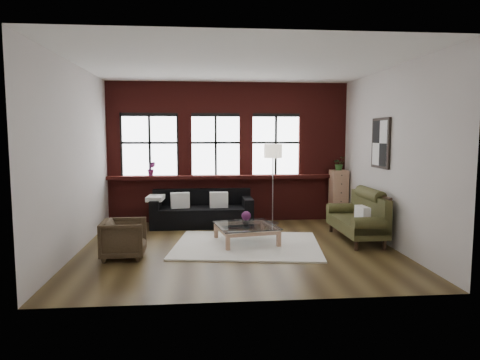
{
  "coord_description": "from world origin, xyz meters",
  "views": [
    {
      "loc": [
        -0.61,
        -7.45,
        2.0
      ],
      "look_at": [
        0.1,
        0.6,
        1.15
      ],
      "focal_mm": 32.0,
      "sensor_mm": 36.0,
      "label": 1
    }
  ],
  "objects": [
    {
      "name": "potted_plant_top",
      "position": [
        2.53,
        2.11,
        1.35
      ],
      "size": [
        0.3,
        0.27,
        0.31
      ],
      "primitive_type": "imported",
      "rotation": [
        0.0,
        0.0,
        0.1
      ],
      "color": "#2D5923",
      "rests_on": "drawer_chest"
    },
    {
      "name": "window_left",
      "position": [
        -1.8,
        2.45,
        1.75
      ],
      "size": [
        1.38,
        0.1,
        1.5
      ],
      "primitive_type": null,
      "color": "black",
      "rests_on": "brick_backwall"
    },
    {
      "name": "window_right",
      "position": [
        1.1,
        2.45,
        1.75
      ],
      "size": [
        1.38,
        0.1,
        1.5
      ],
      "primitive_type": null,
      "color": "black",
      "rests_on": "brick_backwall"
    },
    {
      "name": "wall_front",
      "position": [
        0.0,
        -2.5,
        1.6
      ],
      "size": [
        5.5,
        0.0,
        5.5
      ],
      "primitive_type": "plane",
      "rotation": [
        -1.57,
        0.0,
        0.0
      ],
      "color": "beige",
      "rests_on": "ground"
    },
    {
      "name": "pillow_settee",
      "position": [
        2.22,
        -0.18,
        0.57
      ],
      "size": [
        0.16,
        0.39,
        0.34
      ],
      "primitive_type": "cube",
      "rotation": [
        0.0,
        0.0,
        0.06
      ],
      "color": "white",
      "rests_on": "vintage_settee"
    },
    {
      "name": "vintage_settee",
      "position": [
        2.3,
        0.35,
        0.46
      ],
      "size": [
        0.76,
        1.72,
        0.92
      ],
      "primitive_type": null,
      "color": "#3D3B1C",
      "rests_on": "floor"
    },
    {
      "name": "armchair",
      "position": [
        -1.9,
        -0.48,
        0.32
      ],
      "size": [
        0.72,
        0.7,
        0.63
      ],
      "primitive_type": "imported",
      "rotation": [
        0.0,
        0.0,
        1.6
      ],
      "color": "#392C1C",
      "rests_on": "floor"
    },
    {
      "name": "ceiling",
      "position": [
        0.0,
        0.0,
        3.2
      ],
      "size": [
        5.5,
        5.5,
        0.0
      ],
      "primitive_type": "plane",
      "rotation": [
        3.14,
        0.0,
        0.0
      ],
      "color": "white",
      "rests_on": "ground"
    },
    {
      "name": "window_mid",
      "position": [
        -0.3,
        2.45,
        1.75
      ],
      "size": [
        1.38,
        0.1,
        1.5
      ],
      "primitive_type": null,
      "color": "black",
      "rests_on": "brick_backwall"
    },
    {
      "name": "wall_back",
      "position": [
        0.0,
        2.5,
        1.6
      ],
      "size": [
        5.5,
        0.0,
        5.5
      ],
      "primitive_type": "plane",
      "rotation": [
        1.57,
        0.0,
        0.0
      ],
      "color": "beige",
      "rests_on": "ground"
    },
    {
      "name": "vase",
      "position": [
        0.19,
        0.29,
        0.41
      ],
      "size": [
        0.17,
        0.17,
        0.14
      ],
      "primitive_type": "imported",
      "rotation": [
        0.0,
        0.0,
        0.34
      ],
      "color": "#B2B2B2",
      "rests_on": "coffee_table"
    },
    {
      "name": "sill_plant",
      "position": [
        -1.76,
        2.32,
        1.24
      ],
      "size": [
        0.2,
        0.17,
        0.32
      ],
      "primitive_type": "imported",
      "rotation": [
        0.0,
        0.0,
        0.19
      ],
      "color": "#652259",
      "rests_on": "sill_ledge"
    },
    {
      "name": "pillow_b",
      "position": [
        -0.26,
        1.8,
        0.59
      ],
      "size": [
        0.4,
        0.14,
        0.34
      ],
      "primitive_type": "cube",
      "rotation": [
        0.0,
        0.0,
        0.0
      ],
      "color": "white",
      "rests_on": "dark_sofa"
    },
    {
      "name": "wall_right",
      "position": [
        2.75,
        0.0,
        1.6
      ],
      "size": [
        0.0,
        5.0,
        5.0
      ],
      "primitive_type": "plane",
      "rotation": [
        1.57,
        0.0,
        -1.57
      ],
      "color": "beige",
      "rests_on": "ground"
    },
    {
      "name": "coffee_table",
      "position": [
        0.19,
        0.29,
        0.17
      ],
      "size": [
        1.23,
        1.23,
        0.36
      ],
      "primitive_type": null,
      "rotation": [
        0.0,
        0.0,
        0.18
      ],
      "color": "tan",
      "rests_on": "shag_rug"
    },
    {
      "name": "wall_poster",
      "position": [
        2.72,
        0.3,
        1.85
      ],
      "size": [
        0.05,
        0.74,
        0.94
      ],
      "primitive_type": null,
      "color": "black",
      "rests_on": "wall_right"
    },
    {
      "name": "pillow_a",
      "position": [
        -1.1,
        1.8,
        0.59
      ],
      "size": [
        0.42,
        0.22,
        0.34
      ],
      "primitive_type": "cube",
      "rotation": [
        0.0,
        0.0,
        0.21
      ],
      "color": "white",
      "rests_on": "dark_sofa"
    },
    {
      "name": "dark_sofa",
      "position": [
        -0.63,
        1.9,
        0.4
      ],
      "size": [
        2.21,
        0.89,
        0.8
      ],
      "primitive_type": null,
      "color": "black",
      "rests_on": "floor"
    },
    {
      "name": "floor_lamp",
      "position": [
        0.96,
        1.97,
        0.97
      ],
      "size": [
        0.4,
        0.4,
        1.95
      ],
      "primitive_type": null,
      "color": "#A5A5A8",
      "rests_on": "floor"
    },
    {
      "name": "flowers",
      "position": [
        0.19,
        0.29,
        0.52
      ],
      "size": [
        0.17,
        0.17,
        0.17
      ],
      "primitive_type": "sphere",
      "color": "#652259",
      "rests_on": "vase"
    },
    {
      "name": "wall_left",
      "position": [
        -2.75,
        0.0,
        1.6
      ],
      "size": [
        0.0,
        5.0,
        5.0
      ],
      "primitive_type": "plane",
      "rotation": [
        1.57,
        0.0,
        1.57
      ],
      "color": "beige",
      "rests_on": "ground"
    },
    {
      "name": "brick_backwall",
      "position": [
        0.0,
        2.44,
        1.6
      ],
      "size": [
        5.5,
        0.12,
        3.2
      ],
      "primitive_type": null,
      "color": "#541713",
      "rests_on": "floor"
    },
    {
      "name": "sill_ledge",
      "position": [
        0.0,
        2.35,
        1.04
      ],
      "size": [
        5.5,
        0.3,
        0.08
      ],
      "primitive_type": "cube",
      "color": "#541713",
      "rests_on": "brick_backwall"
    },
    {
      "name": "floor",
      "position": [
        0.0,
        0.0,
        0.0
      ],
      "size": [
        5.5,
        5.5,
        0.0
      ],
      "primitive_type": "plane",
      "color": "#3D2E16",
      "rests_on": "ground"
    },
    {
      "name": "drawer_chest",
      "position": [
        2.53,
        2.11,
        0.6
      ],
      "size": [
        0.37,
        0.37,
        1.2
      ],
      "primitive_type": "cube",
      "color": "tan",
      "rests_on": "floor"
    },
    {
      "name": "shag_rug",
      "position": [
        0.18,
        0.1,
        0.01
      ],
      "size": [
        2.85,
        2.38,
        0.03
      ],
      "primitive_type": "cube",
      "rotation": [
        0.0,
        0.0,
        -0.14
      ],
      "color": "white",
      "rests_on": "floor"
    }
  ]
}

